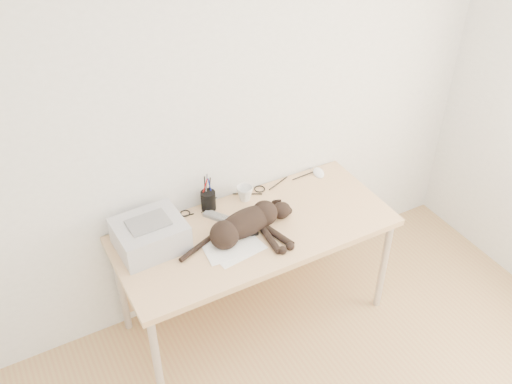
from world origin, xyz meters
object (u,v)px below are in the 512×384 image
printer (150,235)px  cat (244,226)px  mug (245,193)px  desk (248,237)px  mouse (319,171)px  pen_cup (208,200)px

printer → cat: (0.48, -0.17, -0.01)m
mug → cat: bearing=-118.9°
desk → mug: (0.07, 0.18, 0.18)m
printer → mug: (0.64, 0.12, -0.04)m
printer → mouse: bearing=6.6°
desk → cat: bearing=-127.9°
mouse → desk: bearing=-143.7°
desk → cat: (-0.09, -0.11, 0.20)m
cat → pen_cup: bearing=95.3°
desk → printer: (-0.57, 0.06, 0.22)m
pen_cup → mouse: pen_cup is taller
desk → mug: 0.26m
mouse → mug: bearing=-159.5°
pen_cup → mouse: (0.78, -0.01, -0.04)m
mug → mouse: (0.55, 0.01, -0.03)m
mug → pen_cup: pen_cup is taller
printer → pen_cup: 0.44m
cat → pen_cup: pen_cup is taller
cat → pen_cup: 0.32m
pen_cup → mouse: size_ratio=1.92×
desk → pen_cup: (-0.16, 0.20, 0.20)m
printer → cat: size_ratio=0.51×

